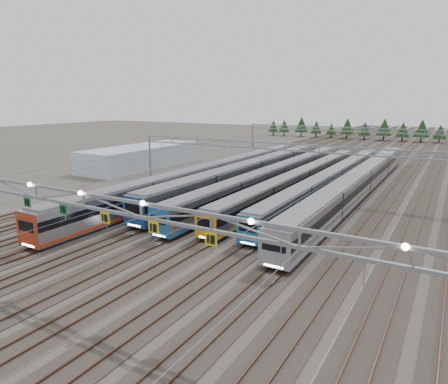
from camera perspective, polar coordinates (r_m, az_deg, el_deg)
The scene contains 13 objects.
ground at distance 33.87m, azimuth -18.47°, elevation -13.16°, with size 400.00×400.00×0.00m, color #47423A.
track_bed at distance 122.56m, azimuth 19.13°, elevation 6.15°, with size 54.00×260.00×5.42m.
train_a at distance 66.88m, azimuth -1.65°, elevation 2.41°, with size 3.11×67.88×4.06m.
train_b at distance 70.34m, azimuth 4.28°, elevation 2.92°, with size 3.15×61.07×4.10m.
train_c at distance 68.59m, azimuth 7.67°, elevation 2.37°, with size 2.78×63.34×3.61m.
train_d at distance 66.46m, azimuth 11.03°, elevation 1.81°, with size 2.61×58.22×3.40m.
train_e at distance 67.87m, azimuth 15.42°, elevation 1.83°, with size 2.64×62.45×3.44m.
train_f at distance 65.80m, azimuth 18.96°, elevation 1.44°, with size 2.97×68.34×3.88m.
gantry_near at distance 31.45m, azimuth -19.61°, elevation -1.50°, with size 56.36×0.61×8.08m.
gantry_mid at distance 64.57m, azimuth 8.68°, elevation 5.57°, with size 56.36×0.36×8.00m.
gantry_far at distance 107.50m, azimuth 17.70°, elevation 8.02°, with size 56.36×0.36×8.00m.
west_shed at distance 90.91m, azimuth -11.61°, elevation 4.98°, with size 10.00×30.00×4.63m, color #A6BEC6.
treeline at distance 160.52m, azimuth 20.53°, elevation 8.48°, with size 87.50×5.60×7.02m.
Camera 1 is at (23.51, -19.58, 14.54)m, focal length 32.00 mm.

